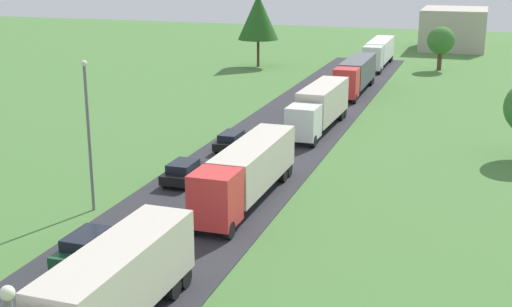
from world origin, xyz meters
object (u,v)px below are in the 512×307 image
truck_third (320,106)px  car_third (184,171)px  truck_second (247,170)px  distant_building (454,29)px  truck_fifth (379,52)px  truck_lead (102,294)px  car_fourth (232,140)px  tree_ash (258,17)px  car_second (88,246)px  truck_fourth (356,74)px  tree_pine (441,41)px  lamppost_second (88,129)px

truck_third → car_third: 18.27m
truck_second → car_third: bearing=157.0°
distant_building → truck_second: bearing=-95.9°
truck_third → truck_fifth: bearing=90.6°
truck_lead → car_third: bearing=104.7°
truck_lead → car_fourth: (-4.91, 28.46, -1.30)m
truck_fifth → car_fourth: size_ratio=3.12×
truck_second → truck_lead: bearing=-90.4°
truck_third → truck_fifth: (-0.38, 37.51, -0.05)m
distant_building → car_fourth: bearing=-100.9°
truck_lead → tree_ash: tree_ash is taller
truck_third → car_third: (-5.33, -17.43, -1.35)m
truck_fifth → car_fourth: truck_fifth is taller
car_second → distant_building: bearing=81.8°
truck_fourth → truck_fifth: bearing=90.8°
truck_lead → truck_fourth: truck_fourth is taller
truck_fifth → tree_pine: (8.14, 0.05, 1.79)m
lamppost_second → tree_ash: 57.45m
truck_second → truck_fourth: bearing=90.1°
lamppost_second → tree_pine: lamppost_second is taller
truck_third → car_third: bearing=-107.0°
truck_third → car_fourth: bearing=-120.7°
truck_fourth → truck_fifth: truck_fourth is taller
truck_fifth → distant_building: 25.00m
lamppost_second → car_third: bearing=63.8°
tree_ash → distant_building: size_ratio=0.76×
truck_fourth → tree_pine: (7.88, 19.25, 1.77)m
tree_pine → distant_building: 23.38m
truck_fourth → tree_pine: tree_pine is taller
lamppost_second → tree_ash: tree_ash is taller
car_third → tree_ash: tree_ash is taller
truck_second → tree_pine: tree_pine is taller
car_second → tree_ash: 64.89m
car_second → lamppost_second: 8.73m
lamppost_second → tree_ash: (-7.82, 56.89, 1.72)m
car_third → car_fourth: (0.23, 8.85, -0.03)m
tree_pine → tree_ash: bearing=-169.3°
tree_pine → truck_third: bearing=-101.7°
lamppost_second → tree_pine: bearing=75.2°
car_third → truck_fourth: bearing=81.7°
tree_pine → tree_ash: tree_ash is taller
car_second → truck_fourth: bearing=84.5°
car_third → lamppost_second: bearing=-116.2°
truck_third → truck_fourth: truck_third is taller
truck_third → tree_ash: size_ratio=1.29×
car_third → tree_ash: (-11.00, 50.44, 5.95)m
truck_fourth → tree_ash: size_ratio=1.38×
truck_second → car_second: (-4.74, -10.91, -1.23)m
car_fourth → truck_fourth: bearing=79.5°
car_third → distant_building: size_ratio=0.32×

